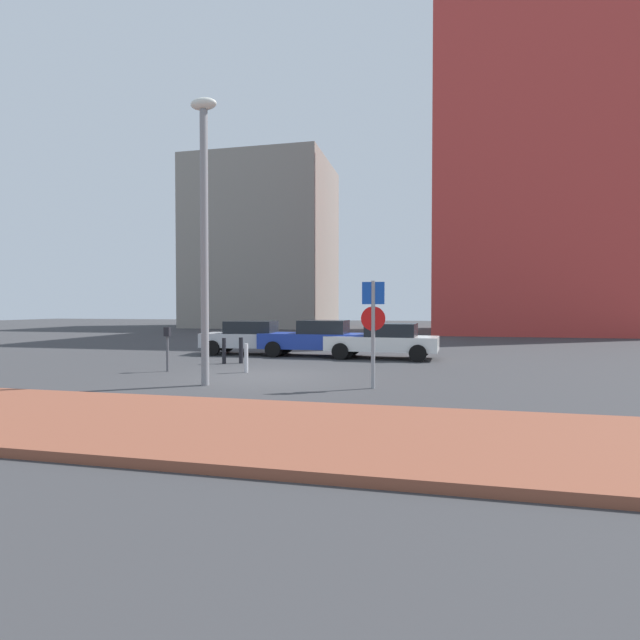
{
  "coord_description": "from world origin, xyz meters",
  "views": [
    {
      "loc": [
        4.72,
        -13.4,
        2.01
      ],
      "look_at": [
        0.77,
        3.76,
        1.55
      ],
      "focal_mm": 27.31,
      "sensor_mm": 36.0,
      "label": 1
    }
  ],
  "objects_px": {
    "parked_car_blue": "(316,338)",
    "street_lamp": "(204,218)",
    "traffic_bollard_near": "(246,358)",
    "traffic_bollard_mid": "(224,351)",
    "parked_car_white": "(384,340)",
    "parking_meter": "(167,343)",
    "parking_sign_post": "(373,321)",
    "traffic_bollard_far": "(241,350)",
    "parked_car_silver": "(250,337)"
  },
  "relations": [
    {
      "from": "traffic_bollard_near",
      "to": "parked_car_white",
      "type": "bearing_deg",
      "value": 53.53
    },
    {
      "from": "traffic_bollard_near",
      "to": "street_lamp",
      "type": "bearing_deg",
      "value": -92.68
    },
    {
      "from": "parked_car_blue",
      "to": "traffic_bollard_far",
      "type": "bearing_deg",
      "value": -123.37
    },
    {
      "from": "traffic_bollard_far",
      "to": "parking_sign_post",
      "type": "bearing_deg",
      "value": -39.53
    },
    {
      "from": "parking_sign_post",
      "to": "traffic_bollard_far",
      "type": "xyz_separation_m",
      "value": [
        -5.25,
        4.33,
        -1.2
      ]
    },
    {
      "from": "traffic_bollard_near",
      "to": "parked_car_blue",
      "type": "bearing_deg",
      "value": 80.14
    },
    {
      "from": "parked_car_blue",
      "to": "parking_sign_post",
      "type": "relative_size",
      "value": 1.64
    },
    {
      "from": "parked_car_blue",
      "to": "parked_car_white",
      "type": "xyz_separation_m",
      "value": [
        2.82,
        -0.3,
        -0.04
      ]
    },
    {
      "from": "parked_car_silver",
      "to": "parking_meter",
      "type": "height_order",
      "value": "parked_car_silver"
    },
    {
      "from": "parked_car_silver",
      "to": "traffic_bollard_mid",
      "type": "xyz_separation_m",
      "value": [
        0.35,
        -3.43,
        -0.29
      ]
    },
    {
      "from": "street_lamp",
      "to": "traffic_bollard_mid",
      "type": "relative_size",
      "value": 7.98
    },
    {
      "from": "parking_meter",
      "to": "street_lamp",
      "type": "xyz_separation_m",
      "value": [
        2.38,
        -2.23,
        3.38
      ]
    },
    {
      "from": "parking_sign_post",
      "to": "parked_car_white",
      "type": "bearing_deg",
      "value": 93.16
    },
    {
      "from": "parking_sign_post",
      "to": "traffic_bollard_mid",
      "type": "xyz_separation_m",
      "value": [
        -5.79,
        4.09,
        -1.21
      ]
    },
    {
      "from": "parked_car_white",
      "to": "parking_meter",
      "type": "distance_m",
      "value": 8.25
    },
    {
      "from": "parking_meter",
      "to": "parked_car_silver",
      "type": "bearing_deg",
      "value": 85.01
    },
    {
      "from": "parking_sign_post",
      "to": "parking_meter",
      "type": "xyz_separation_m",
      "value": [
        -6.64,
        1.74,
        -0.77
      ]
    },
    {
      "from": "parking_meter",
      "to": "traffic_bollard_far",
      "type": "height_order",
      "value": "parking_meter"
    },
    {
      "from": "parked_car_white",
      "to": "street_lamp",
      "type": "distance_m",
      "value": 9.25
    },
    {
      "from": "parking_sign_post",
      "to": "parked_car_silver",
      "type": "bearing_deg",
      "value": 129.24
    },
    {
      "from": "parked_car_silver",
      "to": "parking_sign_post",
      "type": "bearing_deg",
      "value": -50.76
    },
    {
      "from": "parked_car_blue",
      "to": "street_lamp",
      "type": "height_order",
      "value": "street_lamp"
    },
    {
      "from": "parking_sign_post",
      "to": "parking_meter",
      "type": "relative_size",
      "value": 1.92
    },
    {
      "from": "traffic_bollard_mid",
      "to": "parked_car_silver",
      "type": "bearing_deg",
      "value": 95.79
    },
    {
      "from": "parked_car_silver",
      "to": "parked_car_blue",
      "type": "xyz_separation_m",
      "value": [
        2.93,
        -0.1,
        0.01
      ]
    },
    {
      "from": "traffic_bollard_near",
      "to": "traffic_bollard_far",
      "type": "distance_m",
      "value": 2.53
    },
    {
      "from": "parking_sign_post",
      "to": "traffic_bollard_mid",
      "type": "relative_size",
      "value": 2.9
    },
    {
      "from": "parked_car_blue",
      "to": "traffic_bollard_near",
      "type": "xyz_separation_m",
      "value": [
        -0.93,
        -5.37,
        -0.3
      ]
    },
    {
      "from": "parked_car_white",
      "to": "traffic_bollard_near",
      "type": "distance_m",
      "value": 6.32
    },
    {
      "from": "parked_car_white",
      "to": "parking_meter",
      "type": "xyz_separation_m",
      "value": [
        -6.25,
        -5.38,
        0.18
      ]
    },
    {
      "from": "parking_sign_post",
      "to": "parking_meter",
      "type": "height_order",
      "value": "parking_sign_post"
    },
    {
      "from": "traffic_bollard_near",
      "to": "traffic_bollard_mid",
      "type": "distance_m",
      "value": 2.62
    },
    {
      "from": "parking_meter",
      "to": "traffic_bollard_far",
      "type": "xyz_separation_m",
      "value": [
        1.4,
        2.59,
        -0.43
      ]
    },
    {
      "from": "street_lamp",
      "to": "traffic_bollard_far",
      "type": "xyz_separation_m",
      "value": [
        -0.98,
        4.82,
        -3.82
      ]
    },
    {
      "from": "street_lamp",
      "to": "parked_car_blue",
      "type": "bearing_deg",
      "value": 82.42
    },
    {
      "from": "parked_car_white",
      "to": "traffic_bollard_far",
      "type": "relative_size",
      "value": 4.73
    },
    {
      "from": "traffic_bollard_near",
      "to": "traffic_bollard_mid",
      "type": "height_order",
      "value": "traffic_bollard_mid"
    },
    {
      "from": "street_lamp",
      "to": "traffic_bollard_mid",
      "type": "xyz_separation_m",
      "value": [
        -1.53,
        4.58,
        -3.82
      ]
    },
    {
      "from": "parked_car_blue",
      "to": "traffic_bollard_near",
      "type": "height_order",
      "value": "parked_car_blue"
    },
    {
      "from": "traffic_bollard_mid",
      "to": "traffic_bollard_far",
      "type": "xyz_separation_m",
      "value": [
        0.55,
        0.24,
        0.01
      ]
    },
    {
      "from": "street_lamp",
      "to": "traffic_bollard_far",
      "type": "distance_m",
      "value": 6.22
    },
    {
      "from": "parked_car_blue",
      "to": "parking_meter",
      "type": "xyz_separation_m",
      "value": [
        -3.43,
        -5.68,
        0.14
      ]
    },
    {
      "from": "traffic_bollard_mid",
      "to": "parking_meter",
      "type": "bearing_deg",
      "value": -109.94
    },
    {
      "from": "parked_car_silver",
      "to": "parking_meter",
      "type": "distance_m",
      "value": 5.8
    },
    {
      "from": "parked_car_white",
      "to": "parking_sign_post",
      "type": "xyz_separation_m",
      "value": [
        0.39,
        -7.13,
        0.95
      ]
    },
    {
      "from": "parked_car_silver",
      "to": "traffic_bollard_far",
      "type": "height_order",
      "value": "parked_car_silver"
    },
    {
      "from": "parked_car_blue",
      "to": "traffic_bollard_far",
      "type": "distance_m",
      "value": 3.71
    },
    {
      "from": "parked_car_white",
      "to": "traffic_bollard_far",
      "type": "bearing_deg",
      "value": -150.07
    },
    {
      "from": "parking_sign_post",
      "to": "traffic_bollard_near",
      "type": "bearing_deg",
      "value": 153.71
    },
    {
      "from": "traffic_bollard_near",
      "to": "traffic_bollard_mid",
      "type": "bearing_deg",
      "value": 128.89
    }
  ]
}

